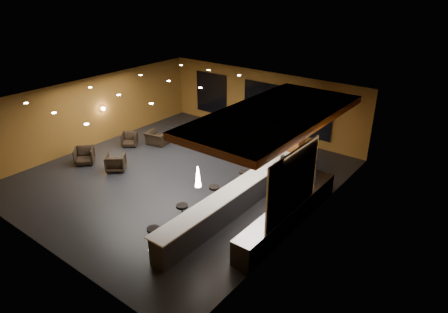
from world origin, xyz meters
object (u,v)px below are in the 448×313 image
Objects in this scene: column at (296,133)px; staff_a at (282,173)px; pendant_0 at (198,177)px; bar_stool_2 at (214,193)px; armchair_c at (130,139)px; armchair_d at (157,138)px; staff_b at (305,166)px; staff_c at (311,176)px; bar_stool_1 at (182,213)px; armchair_a at (84,156)px; armchair_b at (116,162)px; prep_counter at (289,215)px; pendant_1 at (243,151)px; bar_counter at (235,201)px; pendant_2 at (279,131)px; bar_stool_3 at (243,177)px; bar_stool_0 at (154,236)px; bar_stool_4 at (263,164)px.

column is 2.23× the size of staff_a.
bar_stool_2 is at bearing 115.14° from pendant_0.
armchair_d is at bearing 6.91° from armchair_c.
staff_b is 1.13× the size of staff_c.
armchair_a is at bearing 172.41° from bar_stool_1.
staff_a is 3.00m from bar_stool_2.
armchair_d is at bearing 142.79° from bar_stool_1.
staff_a is at bearing -25.07° from armchair_a.
staff_a is 1.83× the size of armchair_b.
armchair_d is (-9.07, 2.33, -0.08)m from prep_counter.
staff_c is at bearing -51.30° from staff_b.
staff_a reaches higher than bar_stool_1.
armchair_b is at bearing 166.06° from pendant_0.
prep_counter is 8.57× the size of pendant_1.
prep_counter is at bearing 14.04° from bar_counter.
bar_stool_1 is (-1.49, -4.35, -0.23)m from staff_a.
armchair_b is (-6.36, -0.42, -0.11)m from bar_counter.
pendant_0 reaches higher than armchair_d.
armchair_c is (-8.07, 3.82, -2.00)m from pendant_0.
pendant_1 and pendant_2 have the same top height.
pendant_2 is at bearing -90.00° from column.
armchair_d is (1.02, 3.71, -0.05)m from armchair_a.
bar_stool_1 is (-0.94, -2.32, -1.80)m from pendant_1.
prep_counter is 9.37m from armchair_d.
armchair_d is 1.37× the size of bar_stool_3.
staff_c is (1.60, 4.97, -1.54)m from pendant_0.
armchair_c is at bearing 164.46° from staff_a.
armchair_d is (-0.71, 3.26, -0.04)m from armchair_b.
bar_stool_0 is (-2.32, -6.35, -0.26)m from staff_c.
pendant_2 is 0.81× the size of armchair_a.
pendant_2 is 5.23m from bar_stool_1.
armchair_c is 0.91× the size of bar_stool_0.
staff_c is at bearing 62.09° from bar_stool_1.
bar_stool_1 is at bearing 169.40° from pendant_0.
armchair_a is 1.12× the size of armchair_c.
armchair_b is at bearing -176.21° from bar_counter.
bar_counter is at bearing 5.22° from bar_stool_2.
bar_stool_4 is at bearing -26.92° from armchair_c.
pendant_1 reaches higher than armchair_a.
bar_stool_1 reaches higher than armchair_d.
pendant_2 reaches higher than armchair_d.
staff_c is at bearing 50.68° from bar_stool_2.
armchair_c is (-8.07, -1.18, -2.00)m from pendant_2.
column is 4.50× the size of bar_stool_4.
staff_b reaches higher than staff_a.
pendant_0 reaches higher than armchair_a.
armchair_b is 5.47m from bar_stool_2.
prep_counter is 8.57× the size of pendant_0.
armchair_a is 0.82× the size of armchair_d.
column is 4.04× the size of armchair_a.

